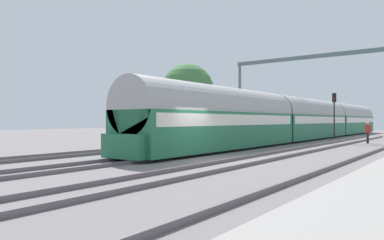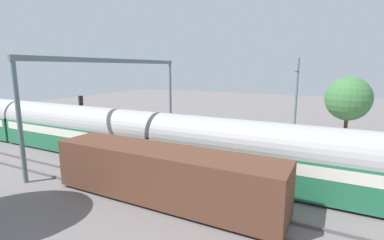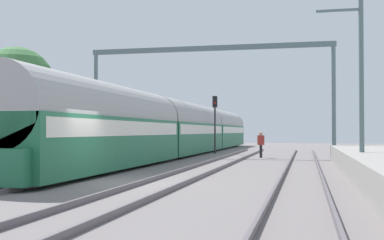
# 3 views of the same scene
# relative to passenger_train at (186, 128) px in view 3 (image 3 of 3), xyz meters

# --- Properties ---
(ground) EXTENTS (120.00, 120.00, 0.00)m
(ground) POSITION_rel_passenger_train_xyz_m (2.20, -21.30, -1.97)
(ground) COLOR slate
(track_west) EXTENTS (1.51, 60.00, 0.16)m
(track_west) POSITION_rel_passenger_train_xyz_m (-0.00, -21.30, -1.89)
(track_west) COLOR #5E565D
(track_west) RESTS_ON ground
(track_east) EXTENTS (1.51, 60.00, 0.16)m
(track_east) POSITION_rel_passenger_train_xyz_m (4.40, -21.30, -1.89)
(track_east) COLOR #5E565D
(track_east) RESTS_ON ground
(track_far_east) EXTENTS (1.52, 60.00, 0.16)m
(track_far_east) POSITION_rel_passenger_train_xyz_m (8.80, -21.30, -1.89)
(track_far_east) COLOR #5E565D
(track_far_east) RESTS_ON ground
(passenger_train) EXTENTS (2.93, 49.20, 3.82)m
(passenger_train) POSITION_rel_passenger_train_xyz_m (0.00, 0.00, 0.00)
(passenger_train) COLOR #236B47
(passenger_train) RESTS_ON ground
(freight_car) EXTENTS (2.80, 13.00, 2.70)m
(freight_car) POSITION_rel_passenger_train_xyz_m (-4.40, -11.46, -0.50)
(freight_car) COLOR #563323
(freight_car) RESTS_ON ground
(person_crossing) EXTENTS (0.46, 0.44, 1.73)m
(person_crossing) POSITION_rel_passenger_train_xyz_m (6.02, -3.81, -0.94)
(person_crossing) COLOR black
(person_crossing) RESTS_ON ground
(railway_signal_far) EXTENTS (0.36, 0.30, 4.56)m
(railway_signal_far) POSITION_rel_passenger_train_xyz_m (1.92, 1.78, 0.97)
(railway_signal_far) COLOR #2D2D33
(railway_signal_far) RESTS_ON ground
(catenary_gantry) EXTENTS (17.60, 0.28, 7.86)m
(catenary_gantry) POSITION_rel_passenger_train_xyz_m (2.20, -2.40, 3.99)
(catenary_gantry) COLOR slate
(catenary_gantry) RESTS_ON ground
(catenary_pole_east_mid) EXTENTS (1.90, 0.20, 8.00)m
(catenary_pole_east_mid) POSITION_rel_passenger_train_xyz_m (11.15, -15.86, 2.18)
(catenary_pole_east_mid) COLOR slate
(catenary_pole_east_mid) RESTS_ON ground
(tree_west_background) EXTENTS (5.74, 5.74, 8.16)m
(tree_west_background) POSITION_rel_passenger_train_xyz_m (-12.44, -3.37, 3.31)
(tree_west_background) COLOR #4C3826
(tree_west_background) RESTS_ON ground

